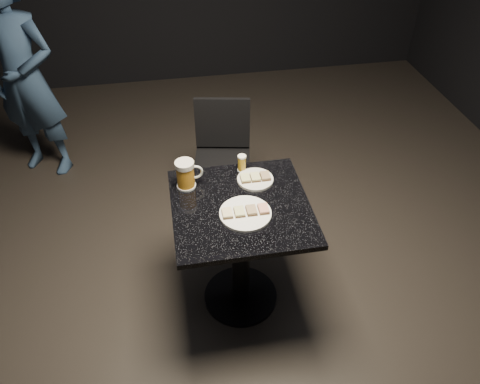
% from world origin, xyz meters
% --- Properties ---
extents(floor, '(6.00, 6.00, 0.00)m').
position_xyz_m(floor, '(0.00, 0.00, 0.00)').
color(floor, black).
rests_on(floor, ground).
extents(plate_large, '(0.26, 0.26, 0.01)m').
position_xyz_m(plate_large, '(0.01, -0.07, 0.76)').
color(plate_large, white).
rests_on(plate_large, table).
extents(plate_small, '(0.20, 0.20, 0.01)m').
position_xyz_m(plate_small, '(0.11, 0.18, 0.76)').
color(plate_small, silver).
rests_on(plate_small, table).
extents(patron, '(0.67, 0.57, 1.56)m').
position_xyz_m(patron, '(-1.30, 1.60, 0.78)').
color(patron, navy).
rests_on(patron, floor).
extents(table, '(0.70, 0.70, 0.75)m').
position_xyz_m(table, '(0.00, 0.00, 0.51)').
color(table, black).
rests_on(table, floor).
extents(beer_mug, '(0.15, 0.10, 0.16)m').
position_xyz_m(beer_mug, '(-0.25, 0.20, 0.83)').
color(beer_mug, silver).
rests_on(beer_mug, table).
extents(beer_tumbler, '(0.05, 0.05, 0.10)m').
position_xyz_m(beer_tumbler, '(0.06, 0.29, 0.80)').
color(beer_tumbler, silver).
rests_on(beer_tumbler, table).
extents(chair, '(0.43, 0.43, 0.85)m').
position_xyz_m(chair, '(0.02, 0.82, 0.50)').
color(chair, black).
rests_on(chair, floor).
extents(canapes_on_plate_large, '(0.23, 0.07, 0.02)m').
position_xyz_m(canapes_on_plate_large, '(0.01, -0.07, 0.77)').
color(canapes_on_plate_large, '#4C3521').
rests_on(canapes_on_plate_large, plate_large).
extents(canapes_on_plate_small, '(0.16, 0.07, 0.02)m').
position_xyz_m(canapes_on_plate_small, '(0.11, 0.18, 0.77)').
color(canapes_on_plate_small, '#4C3521').
rests_on(canapes_on_plate_small, plate_small).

